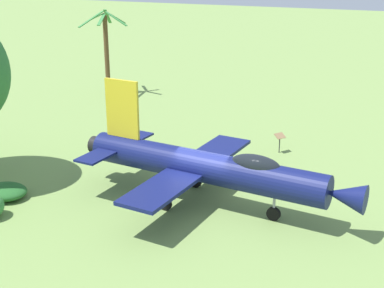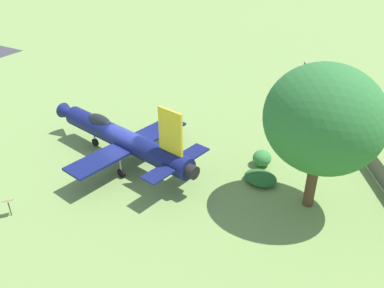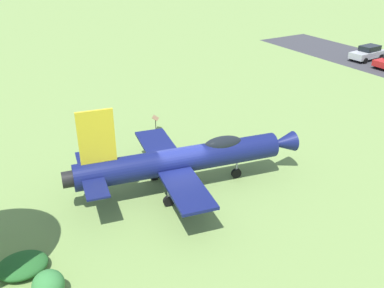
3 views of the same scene
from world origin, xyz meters
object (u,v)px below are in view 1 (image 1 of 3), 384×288
Objects in this scene: display_jet at (210,167)px; shrub_near_fence at (5,191)px; info_plaque at (280,139)px; palm_tree at (106,50)px.

display_jet reaches higher than shrub_near_fence.
shrub_near_fence is (-8.93, -3.21, -1.53)m from display_jet.
display_jet is at bearing -97.79° from info_plaque.
palm_tree is at bearing 155.30° from info_plaque.
info_plaque is (10.01, 11.10, 0.54)m from shrub_near_fence.
palm_tree is at bearing 108.76° from shrub_near_fence.
info_plaque is at bearing 86.92° from display_jet.
shrub_near_fence is 14.96m from info_plaque.
info_plaque reaches higher than shrub_near_fence.
shrub_near_fence is at bearing -132.05° from info_plaque.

